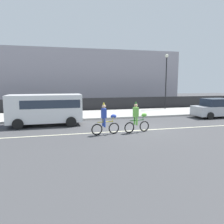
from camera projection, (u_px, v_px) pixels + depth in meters
ground_plane at (135, 129)px, 14.35m from camera, size 80.00×80.00×0.00m
road_centre_line at (138, 130)px, 13.86m from camera, size 36.00×0.14×0.01m
sidewalk_curb at (111, 114)px, 20.58m from camera, size 60.00×5.00×0.15m
fence_line at (105, 104)px, 23.28m from camera, size 40.00×0.08×1.40m
building_backdrop at (73, 78)px, 30.51m from camera, size 28.00×8.00×7.15m
parade_cyclist_cobalt at (106, 120)px, 12.69m from camera, size 1.72×0.51×1.92m
parade_cyclist_lime at (137, 119)px, 13.23m from camera, size 1.71×0.53×1.92m
parked_van_white at (46, 107)px, 15.39m from camera, size 5.00×2.22×2.18m
parked_car_silver at (216, 108)px, 18.98m from camera, size 4.10×1.92×1.64m
street_lamp_post at (166, 73)px, 23.45m from camera, size 0.36×0.36×5.86m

